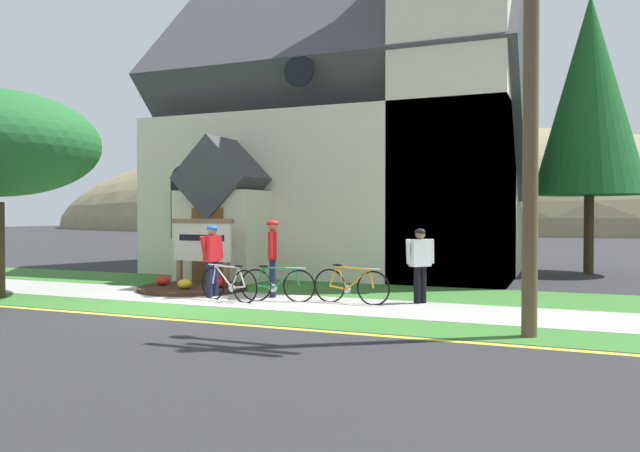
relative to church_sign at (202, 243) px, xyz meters
name	(u,v)px	position (x,y,z in m)	size (l,w,h in m)	color
ground	(248,286)	(0.84, 0.93, -1.19)	(140.00, 140.00, 0.00)	#2B2B2D
sidewalk_slab	(227,299)	(1.61, -1.50, -1.18)	(32.00, 2.29, 0.01)	#A8A59E
grass_verge	(178,311)	(1.61, -3.38, -1.18)	(32.00, 1.47, 0.01)	#38722D
church_lawn	(277,286)	(1.61, 1.11, -1.18)	(24.00, 2.94, 0.01)	#38722D
curb_paint_stripe	(150,318)	(1.61, -4.27, -1.19)	(28.00, 0.16, 0.01)	yellow
church_building	(357,134)	(2.14, 6.24, 3.47)	(11.99, 9.90, 13.45)	beige
church_sign	(202,243)	(0.00, 0.00, 0.00)	(1.92, 0.27, 1.81)	#7F6047
flower_bed	(193,287)	(0.01, -0.44, -1.11)	(2.74, 2.74, 0.34)	#382319
bicycle_black	(351,286)	(4.47, -1.13, -0.80)	(1.77, 0.17, 0.87)	black
bicycle_blue	(277,284)	(2.86, -1.44, -0.81)	(1.69, 0.36, 0.82)	black
bicycle_red	(229,284)	(1.84, -1.80, -0.80)	(1.70, 0.50, 0.84)	black
cyclist_in_blue_jersey	(420,260)	(5.86, -0.58, -0.24)	(0.53, 0.50, 1.62)	black
cyclist_in_yellow_jersey	(212,255)	(1.14, -1.36, -0.21)	(0.28, 0.76, 1.67)	#191E38
cyclist_in_green_jersey	(273,251)	(2.46, -0.86, -0.12)	(0.39, 0.70, 1.79)	#191E38
utility_pole	(524,31)	(8.15, -3.45, 3.62)	(3.12, 0.28, 8.68)	brown
roadside_conifer	(590,95)	(9.43, 8.01, 4.57)	(3.51, 3.51, 8.99)	#3D2D1E
distant_hill	(394,230)	(-10.89, 59.15, -1.19)	(98.07, 41.91, 23.99)	#847A5B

